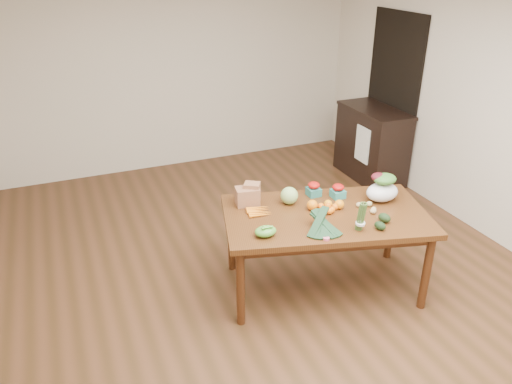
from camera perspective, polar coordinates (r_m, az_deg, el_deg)
name	(u,v)px	position (r m, az deg, el deg)	size (l,w,h in m)	color
floor	(263,277)	(4.71, 0.75, -9.70)	(6.00, 6.00, 0.00)	#56331D
room_walls	(263,140)	(4.08, 0.86, 5.91)	(5.02, 6.02, 2.70)	beige
dining_table	(323,251)	(4.43, 7.71, -6.71)	(1.70, 0.95, 0.75)	#4E2C12
doorway_dark	(392,97)	(6.71, 15.26, 10.40)	(0.02, 1.00, 2.10)	black
cabinet	(372,144)	(6.71, 13.08, 5.41)	(0.52, 1.02, 0.94)	black
dish_towel	(362,145)	(6.41, 12.07, 5.32)	(0.02, 0.28, 0.45)	white
paper_bag	(247,195)	(4.30, -1.00, -0.29)	(0.27, 0.22, 0.19)	#9F6847
cabbage	(289,196)	(4.33, 3.82, -0.42)	(0.15, 0.15, 0.15)	#9ABD6D
strawberry_basket_a	(314,190)	(4.51, 6.61, 0.20)	(0.11, 0.11, 0.10)	red
strawberry_basket_b	(338,192)	(4.50, 9.34, -0.02)	(0.11, 0.11, 0.10)	red
orange_a	(312,205)	(4.26, 6.45, -1.50)	(0.09, 0.09, 0.09)	orange
orange_b	(328,204)	(4.32, 8.24, -1.34)	(0.07, 0.07, 0.07)	#FFA90F
orange_c	(339,204)	(4.31, 9.50, -1.40)	(0.08, 0.08, 0.08)	#F7A40F
mandarin_cluster	(328,207)	(4.24, 8.20, -1.74)	(0.18, 0.18, 0.09)	orange
carrots	(259,211)	(4.20, 0.30, -2.21)	(0.22, 0.19, 0.03)	orange
snap_pea_bag	(266,231)	(3.86, 1.10, -4.51)	(0.18, 0.13, 0.08)	green
kale_bunch	(324,224)	(3.91, 7.72, -3.68)	(0.32, 0.40, 0.16)	black
asparagus_bundle	(361,216)	(3.98, 11.92, -2.75)	(0.08, 0.08, 0.25)	#456D32
potato_a	(362,205)	(4.37, 12.04, -1.51)	(0.05, 0.05, 0.04)	tan
potato_b	(373,211)	(4.30, 13.25, -2.13)	(0.06, 0.05, 0.05)	tan
potato_c	(369,204)	(4.41, 12.82, -1.33)	(0.05, 0.05, 0.05)	tan
potato_d	(359,205)	(4.38, 11.68, -1.44)	(0.05, 0.05, 0.04)	tan
potato_e	(374,209)	(4.34, 13.30, -1.90)	(0.05, 0.04, 0.04)	tan
avocado_a	(380,226)	(4.07, 13.99, -3.77)	(0.07, 0.10, 0.07)	black
avocado_b	(384,218)	(4.19, 14.47, -2.87)	(0.07, 0.11, 0.07)	black
salad_bag	(383,189)	(4.50, 14.26, 0.36)	(0.29, 0.22, 0.23)	silver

